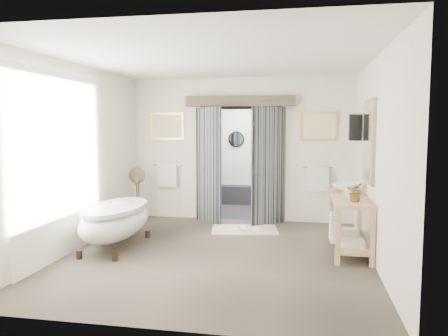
% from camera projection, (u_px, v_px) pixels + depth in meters
% --- Properties ---
extents(ground_plane, '(5.00, 5.00, 0.00)m').
position_uv_depth(ground_plane, '(217.00, 254.00, 6.57)').
color(ground_plane, brown).
extents(room_shell, '(4.52, 5.02, 2.91)m').
position_uv_depth(room_shell, '(213.00, 131.00, 6.29)').
color(room_shell, silver).
rests_on(room_shell, ground_plane).
extents(shower_room, '(2.22, 2.01, 2.51)m').
position_uv_depth(shower_room, '(250.00, 169.00, 10.39)').
color(shower_room, black).
rests_on(shower_room, ground_plane).
extents(back_wall_dressing, '(3.82, 0.68, 2.52)m').
position_uv_depth(back_wall_dressing, '(239.00, 144.00, 8.69)').
color(back_wall_dressing, black).
rests_on(back_wall_dressing, ground_plane).
extents(clawfoot_tub, '(0.84, 1.88, 0.92)m').
position_uv_depth(clawfoot_tub, '(116.00, 220.00, 6.90)').
color(clawfoot_tub, '#302317').
rests_on(clawfoot_tub, ground_plane).
extents(vanity, '(0.57, 1.60, 0.85)m').
position_uv_depth(vanity, '(348.00, 219.00, 6.67)').
color(vanity, tan).
rests_on(vanity, ground_plane).
extents(pedestal_mirror, '(0.33, 0.21, 1.12)m').
position_uv_depth(pedestal_mirror, '(137.00, 199.00, 8.67)').
color(pedestal_mirror, brown).
rests_on(pedestal_mirror, ground_plane).
extents(rug, '(1.31, 0.98, 0.01)m').
position_uv_depth(rug, '(245.00, 229.00, 8.11)').
color(rug, beige).
rests_on(rug, ground_plane).
extents(slippers, '(0.45, 0.30, 0.05)m').
position_uv_depth(slippers, '(250.00, 229.00, 8.03)').
color(slippers, white).
rests_on(slippers, rug).
extents(basin, '(0.60, 0.60, 0.16)m').
position_uv_depth(basin, '(346.00, 188.00, 7.02)').
color(basin, white).
rests_on(basin, vanity).
extents(plant, '(0.31, 0.29, 0.28)m').
position_uv_depth(plant, '(356.00, 192.00, 6.19)').
color(plant, gray).
rests_on(plant, vanity).
extents(soap_bottle_a, '(0.09, 0.10, 0.18)m').
position_uv_depth(soap_bottle_a, '(348.00, 191.00, 6.60)').
color(soap_bottle_a, gray).
rests_on(soap_bottle_a, vanity).
extents(soap_bottle_b, '(0.14, 0.14, 0.17)m').
position_uv_depth(soap_bottle_b, '(346.00, 186.00, 7.28)').
color(soap_bottle_b, gray).
rests_on(soap_bottle_b, vanity).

